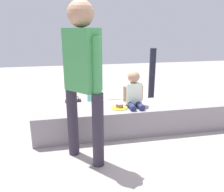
# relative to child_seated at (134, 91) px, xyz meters

# --- Properties ---
(ground_plane) EXTENTS (12.00, 12.00, 0.00)m
(ground_plane) POSITION_rel_child_seated_xyz_m (-0.02, 0.02, -0.57)
(ground_plane) COLOR #9E918F
(concrete_ledge) EXTENTS (2.61, 0.58, 0.36)m
(concrete_ledge) POSITION_rel_child_seated_xyz_m (-0.02, 0.02, -0.39)
(concrete_ledge) COLOR gray
(concrete_ledge) RESTS_ON ground_plane
(child_seated) EXTENTS (0.28, 0.32, 0.48)m
(child_seated) POSITION_rel_child_seated_xyz_m (0.00, 0.00, 0.00)
(child_seated) COLOR navy
(child_seated) RESTS_ON concrete_ledge
(adult_standing) EXTENTS (0.37, 0.39, 1.64)m
(adult_standing) POSITION_rel_child_seated_xyz_m (-0.72, -0.61, 0.41)
(adult_standing) COLOR #2D2735
(adult_standing) RESTS_ON ground_plane
(cake_plate) EXTENTS (0.22, 0.22, 0.07)m
(cake_plate) POSITION_rel_child_seated_xyz_m (-0.21, -0.04, -0.19)
(cake_plate) COLOR yellow
(cake_plate) RESTS_ON concrete_ledge
(gift_bag) EXTENTS (0.21, 0.08, 0.29)m
(gift_bag) POSITION_rel_child_seated_xyz_m (-0.40, 1.30, -0.44)
(gift_bag) COLOR #59C6B2
(gift_bag) RESTS_ON ground_plane
(railing_post) EXTENTS (0.36, 0.36, 1.05)m
(railing_post) POSITION_rel_child_seated_xyz_m (0.61, 0.91, -0.18)
(railing_post) COLOR black
(railing_post) RESTS_ON ground_plane
(water_bottle_near_gift) EXTENTS (0.07, 0.07, 0.22)m
(water_bottle_near_gift) POSITION_rel_child_seated_xyz_m (0.99, 0.56, -0.47)
(water_bottle_near_gift) COLOR silver
(water_bottle_near_gift) RESTS_ON ground_plane
(water_bottle_far_side) EXTENTS (0.07, 0.07, 0.21)m
(water_bottle_far_side) POSITION_rel_child_seated_xyz_m (-0.97, 0.58, -0.48)
(water_bottle_far_side) COLOR silver
(water_bottle_far_side) RESTS_ON ground_plane
(party_cup_red) EXTENTS (0.08, 0.08, 0.11)m
(party_cup_red) POSITION_rel_child_seated_xyz_m (-0.52, 0.78, -0.52)
(party_cup_red) COLOR red
(party_cup_red) RESTS_ON ground_plane
(cake_box_white) EXTENTS (0.31, 0.29, 0.12)m
(cake_box_white) POSITION_rel_child_seated_xyz_m (0.02, 1.27, -0.52)
(cake_box_white) COLOR white
(cake_box_white) RESTS_ON ground_plane
(handbag_black_leather) EXTENTS (0.27, 0.10, 0.32)m
(handbag_black_leather) POSITION_rel_child_seated_xyz_m (-0.79, 0.89, -0.46)
(handbag_black_leather) COLOR black
(handbag_black_leather) RESTS_ON ground_plane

